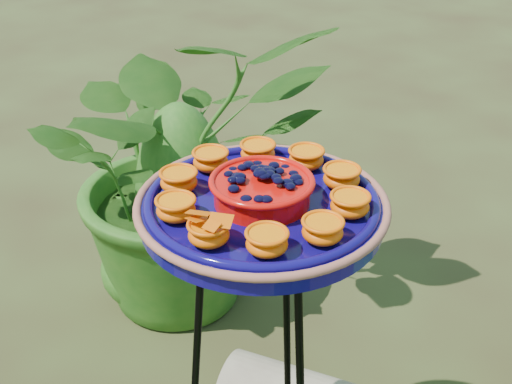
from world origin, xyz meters
TOP-DOWN VIEW (x-y plane):
  - tripod_stand at (0.12, -0.05)m, footprint 0.33×0.33m
  - feeder_dish at (0.12, -0.05)m, footprint 0.46×0.46m
  - shrub_back_left at (-0.54, 0.54)m, footprint 1.08×1.11m

SIDE VIEW (x-z plane):
  - shrub_back_left at x=-0.54m, z-range 0.00..0.94m
  - tripod_stand at x=0.12m, z-range 0.09..0.89m
  - feeder_dish at x=0.12m, z-range 0.80..0.89m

